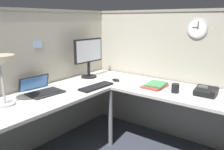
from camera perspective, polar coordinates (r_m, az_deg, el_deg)
The scene contains 13 objects.
cubicle_wall_back at distance 2.74m, azimuth -19.17°, elevation -1.40°, with size 2.57×0.12×1.58m.
cubicle_wall_right at distance 2.99m, azimuth 14.51°, elevation 0.13°, with size 0.12×2.37×1.58m.
desk at distance 2.29m, azimuth -0.86°, elevation -7.86°, with size 2.35×2.15×0.73m.
monitor at distance 2.97m, azimuth -5.81°, elevation 4.95°, with size 0.46×0.20×0.50m.
laptop at distance 2.53m, azimuth -17.26°, elevation -3.41°, with size 0.38×0.41×0.22m.
keyboard at distance 2.57m, azimuth -3.87°, elevation -2.86°, with size 0.43×0.14×0.02m, color black.
computer_mouse at distance 2.81m, azimuth 0.94°, elevation -1.24°, with size 0.06×0.10×0.03m, color black.
desk_lamp_dome at distance 2.18m, azimuth -25.82°, elevation 2.31°, with size 0.24×0.24×0.44m.
office_phone at distance 2.48m, azimuth 22.31°, elevation -3.88°, with size 0.19×0.21×0.11m.
book_stack at distance 2.62m, azimuth 10.65°, elevation -2.51°, with size 0.30×0.23×0.04m.
coffee_mug at distance 2.47m, azimuth 15.36°, elevation -3.14°, with size 0.08×0.08×0.10m, color black.
wall_clock at distance 2.76m, azimuth 20.35°, elevation 10.73°, with size 0.04×0.22×0.22m.
pinned_note_leftmost at distance 2.67m, azimuth -17.84°, elevation 7.25°, with size 0.11×0.00×0.08m, color #99B7E5.
Camera 1 is at (-1.83, -1.35, 1.47)m, focal length 37.03 mm.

